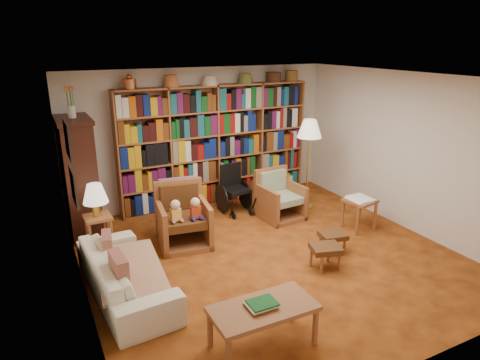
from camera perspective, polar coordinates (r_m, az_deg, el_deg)
floor at (r=6.27m, az=3.98°, el=-10.01°), size 5.00×5.00×0.00m
ceiling at (r=5.54m, az=4.56°, el=13.40°), size 5.00×5.00×0.00m
wall_back at (r=7.96m, az=-5.01°, el=5.75°), size 5.00×0.00×5.00m
wall_front at (r=4.01m, az=23.03°, el=-8.65°), size 5.00×0.00×5.00m
wall_left at (r=5.04m, az=-21.01°, el=-2.88°), size 0.00×5.00×5.00m
wall_right at (r=7.35m, az=21.30°, el=3.50°), size 0.00×5.00×5.00m
bookshelf at (r=7.90m, az=-3.18°, el=5.11°), size 3.60×0.30×2.42m
curio_cabinet at (r=7.05m, az=-20.63°, el=0.49°), size 0.50×0.95×2.40m
framed_pictures at (r=5.22m, az=-21.61°, el=2.08°), size 0.03×0.52×0.97m
sofa at (r=5.44m, az=-14.98°, el=-11.93°), size 1.99×0.90×0.57m
sofa_throw at (r=5.44m, az=-14.47°, el=-11.68°), size 0.86×1.44×0.04m
cushion_left at (r=5.65m, az=-17.18°, el=-9.03°), size 0.17×0.38×0.37m
cushion_right at (r=5.04m, az=-15.74°, el=-12.40°), size 0.16×0.42×0.41m
side_table_lamp at (r=6.50m, az=-18.32°, el=-5.89°), size 0.38×0.38×0.57m
table_lamp at (r=6.32m, az=-18.76°, el=-1.86°), size 0.35×0.35×0.48m
armchair_leather at (r=6.55m, az=-7.81°, el=-5.10°), size 0.85×0.88×0.95m
armchair_sage at (r=7.47m, az=5.07°, el=-2.55°), size 0.72×0.75×0.84m
wheelchair at (r=7.66m, az=-0.84°, el=-1.36°), size 0.49×0.69×0.86m
floor_lamp at (r=7.63m, az=9.24°, el=6.30°), size 0.43×0.43×1.64m
side_table_papers at (r=7.17m, az=15.67°, el=-3.20°), size 0.52×0.52×0.54m
footstool_a at (r=5.93m, az=11.35°, el=-9.13°), size 0.47×0.43×0.33m
footstool_b at (r=6.37m, az=12.27°, el=-7.39°), size 0.41×0.37×0.31m
coffee_table at (r=4.44m, az=3.12°, el=-17.08°), size 1.06×0.53×0.51m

